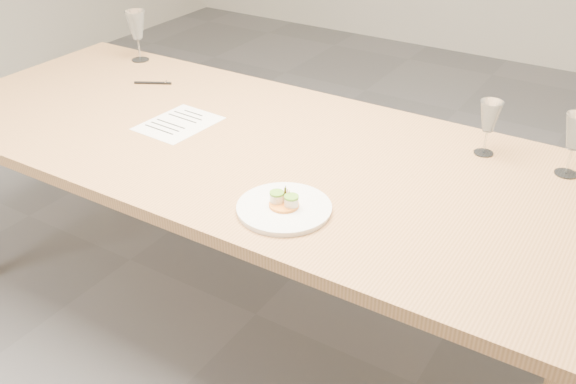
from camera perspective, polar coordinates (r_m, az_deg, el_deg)
The scene contains 8 objects.
ground at distance 2.55m, azimuth -2.90°, elevation -10.80°, with size 7.00×7.00×0.00m, color slate.
dining_table at distance 2.16m, azimuth -3.37°, elevation 2.90°, with size 2.40×1.00×0.75m.
dinner_plate at distance 1.74m, azimuth -0.34°, elevation -1.38°, with size 0.26×0.26×0.07m.
recipe_sheet at distance 2.28m, azimuth -9.71°, elevation 6.03°, with size 0.23×0.28×0.00m.
ballpoint_pen at distance 2.65m, azimuth -11.91°, elevation 9.48°, with size 0.14×0.08×0.01m.
wine_glass_0 at distance 2.89m, azimuth -13.33°, elevation 14.17°, with size 0.09×0.09×0.22m.
wine_glass_1 at distance 2.09m, azimuth 17.48°, elevation 6.32°, with size 0.07×0.07×0.18m.
wine_glass_2 at distance 2.04m, azimuth 24.23°, elevation 4.78°, with size 0.08×0.08×0.19m.
Camera 1 is at (1.12, -1.55, 1.69)m, focal length 40.00 mm.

